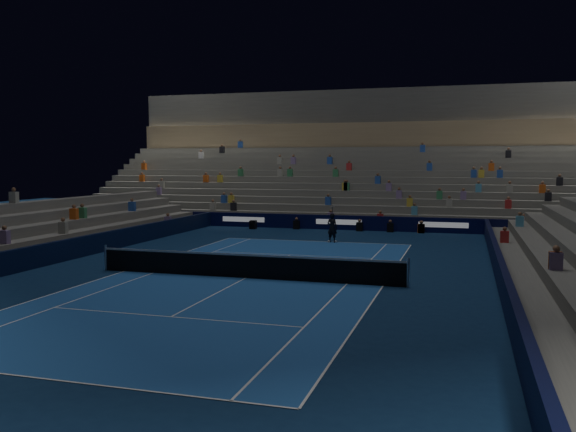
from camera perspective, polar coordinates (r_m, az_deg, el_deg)
The scene contains 9 objects.
ground at distance 24.41m, azimuth -4.00°, elevation -5.87°, with size 90.00×90.00×0.00m, color #0B2244.
court_surface at distance 24.41m, azimuth -4.01°, elevation -5.85°, with size 10.97×23.77×0.01m, color #1C4D9B.
sponsor_barrier_far at distance 42.01m, azimuth 4.82°, elevation -0.61°, with size 44.00×0.25×1.00m, color black.
sponsor_barrier_east at distance 22.86m, azimuth 19.54°, elevation -5.61°, with size 0.25×37.00×1.00m, color black.
sponsor_barrier_west at distance 29.12m, azimuth -22.24°, elevation -3.46°, with size 0.25×37.00×1.00m, color black.
grandstand_main at distance 51.06m, azimuth 6.98°, elevation 3.60°, with size 44.00×15.20×11.20m.
tennis_net at distance 24.32m, azimuth -4.01°, elevation -4.70°, with size 12.90×0.10×1.10m.
tennis_player at distance 35.22m, azimuth 4.18°, elevation -1.11°, with size 0.62×0.41×1.71m, color black.
broadcast_camera at distance 42.45m, azimuth -3.31°, elevation -0.81°, with size 0.48×0.91×0.59m.
Camera 1 is at (8.38, -22.46, 4.60)m, focal length 37.78 mm.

